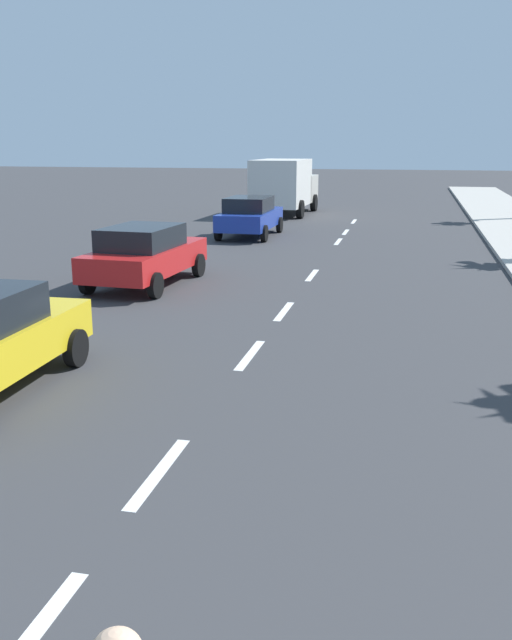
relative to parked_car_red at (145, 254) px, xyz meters
name	(u,v)px	position (x,y,z in m)	size (l,w,h in m)	color
ground_plane	(300,291)	(4.09, 0.10, -0.84)	(160.00, 160.00, 0.00)	#38383A
lane_stripe_3	(159,472)	(4.09, -10.05, -0.84)	(0.16, 1.80, 0.01)	white
lane_stripe_4	(250,355)	(4.09, -5.43, -0.84)	(0.16, 1.80, 0.01)	white
lane_stripe_5	(284,311)	(4.09, -2.09, -0.84)	(0.16, 1.80, 0.01)	white
lane_stripe_6	(312,275)	(4.09, 2.33, -0.84)	(0.16, 1.80, 0.01)	white
lane_stripe_7	(338,242)	(4.09, 9.31, -0.84)	(0.16, 1.80, 0.01)	white
lane_stripe_8	(346,232)	(4.09, 12.22, -0.84)	(0.16, 1.80, 0.01)	white
lane_stripe_9	(354,221)	(4.09, 16.29, -0.84)	(0.16, 1.80, 0.01)	white
parked_car_red	(145,254)	(0.00, 0.00, 0.00)	(2.21, 4.44, 1.57)	red
parked_car_blue	(250,215)	(0.49, 10.01, 0.00)	(2.02, 4.31, 1.57)	#1E389E
delivery_truck	(284,185)	(0.25, 18.90, 0.66)	(2.84, 6.32, 2.80)	beige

